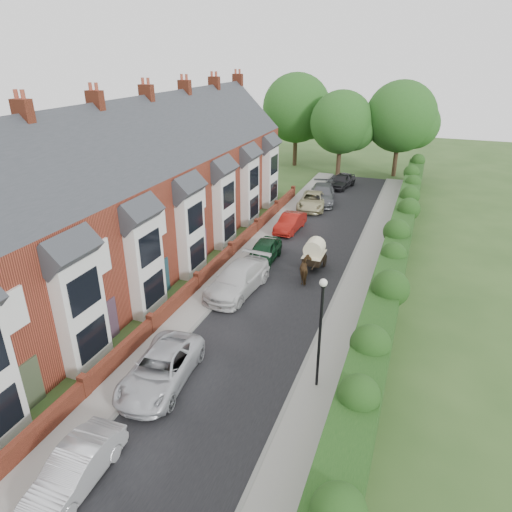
{
  "coord_description": "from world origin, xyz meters",
  "views": [
    {
      "loc": [
        6.45,
        -11.31,
        13.1
      ],
      "look_at": [
        -2.07,
        11.18,
        2.2
      ],
      "focal_mm": 32.0,
      "sensor_mm": 36.0,
      "label": 1
    }
  ],
  "objects_px": {
    "car_red": "(290,223)",
    "horse": "(306,270)",
    "car_grey": "(322,194)",
    "horse_cart": "(314,252)",
    "car_white": "(238,279)",
    "car_beige": "(313,201)",
    "car_silver_a": "(75,469)",
    "lamppost": "(321,321)",
    "car_silver_b": "(161,369)",
    "car_green": "(264,252)",
    "car_black": "(342,181)"
  },
  "relations": [
    {
      "from": "car_white",
      "to": "car_beige",
      "type": "height_order",
      "value": "car_white"
    },
    {
      "from": "car_silver_a",
      "to": "car_silver_b",
      "type": "distance_m",
      "value": 5.36
    },
    {
      "from": "lamppost",
      "to": "car_silver_b",
      "type": "distance_m",
      "value": 7.12
    },
    {
      "from": "car_silver_a",
      "to": "car_black",
      "type": "xyz_separation_m",
      "value": [
        1.23,
        38.46,
        0.08
      ]
    },
    {
      "from": "car_beige",
      "to": "car_silver_a",
      "type": "bearing_deg",
      "value": -94.68
    },
    {
      "from": "car_silver_a",
      "to": "car_grey",
      "type": "height_order",
      "value": "car_grey"
    },
    {
      "from": "car_silver_b",
      "to": "car_beige",
      "type": "bearing_deg",
      "value": 83.53
    },
    {
      "from": "car_beige",
      "to": "car_black",
      "type": "height_order",
      "value": "car_black"
    },
    {
      "from": "car_green",
      "to": "horse_cart",
      "type": "height_order",
      "value": "horse_cart"
    },
    {
      "from": "car_silver_a",
      "to": "horse_cart",
      "type": "height_order",
      "value": "horse_cart"
    },
    {
      "from": "lamppost",
      "to": "car_black",
      "type": "distance_m",
      "value": 31.5
    },
    {
      "from": "car_beige",
      "to": "car_green",
      "type": "bearing_deg",
      "value": -95.78
    },
    {
      "from": "horse_cart",
      "to": "car_white",
      "type": "bearing_deg",
      "value": -126.86
    },
    {
      "from": "car_white",
      "to": "car_black",
      "type": "bearing_deg",
      "value": 91.96
    },
    {
      "from": "car_white",
      "to": "horse_cart",
      "type": "xyz_separation_m",
      "value": [
        3.44,
        4.59,
        0.39
      ]
    },
    {
      "from": "horse",
      "to": "car_red",
      "type": "bearing_deg",
      "value": -86.75
    },
    {
      "from": "car_silver_a",
      "to": "car_beige",
      "type": "bearing_deg",
      "value": 87.46
    },
    {
      "from": "car_green",
      "to": "lamppost",
      "type": "bearing_deg",
      "value": -62.19
    },
    {
      "from": "car_grey",
      "to": "horse",
      "type": "height_order",
      "value": "car_grey"
    },
    {
      "from": "car_black",
      "to": "horse",
      "type": "distance_m",
      "value": 21.83
    },
    {
      "from": "car_white",
      "to": "horse",
      "type": "xyz_separation_m",
      "value": [
        3.44,
        2.67,
        -0.05
      ]
    },
    {
      "from": "car_black",
      "to": "horse",
      "type": "relative_size",
      "value": 2.43
    },
    {
      "from": "car_white",
      "to": "car_silver_b",
      "type": "bearing_deg",
      "value": -84.1
    },
    {
      "from": "horse",
      "to": "horse_cart",
      "type": "relative_size",
      "value": 0.62
    },
    {
      "from": "car_white",
      "to": "car_green",
      "type": "bearing_deg",
      "value": 95.24
    },
    {
      "from": "horse",
      "to": "horse_cart",
      "type": "height_order",
      "value": "horse_cart"
    },
    {
      "from": "lamppost",
      "to": "horse_cart",
      "type": "xyz_separation_m",
      "value": [
        -2.96,
        11.19,
        -2.1
      ]
    },
    {
      "from": "car_green",
      "to": "car_black",
      "type": "xyz_separation_m",
      "value": [
        1.4,
        19.92,
        0.02
      ]
    },
    {
      "from": "lamppost",
      "to": "car_black",
      "type": "bearing_deg",
      "value": 99.16
    },
    {
      "from": "lamppost",
      "to": "horse_cart",
      "type": "height_order",
      "value": "lamppost"
    },
    {
      "from": "car_beige",
      "to": "car_red",
      "type": "bearing_deg",
      "value": -97.08
    },
    {
      "from": "car_silver_b",
      "to": "car_black",
      "type": "relative_size",
      "value": 1.18
    },
    {
      "from": "car_beige",
      "to": "car_grey",
      "type": "relative_size",
      "value": 0.92
    },
    {
      "from": "lamppost",
      "to": "car_grey",
      "type": "xyz_separation_m",
      "value": [
        -5.75,
        25.4,
        -2.5
      ]
    },
    {
      "from": "car_silver_b",
      "to": "horse_cart",
      "type": "bearing_deg",
      "value": 69.81
    },
    {
      "from": "car_grey",
      "to": "car_white",
      "type": "bearing_deg",
      "value": -102.6
    },
    {
      "from": "lamppost",
      "to": "car_white",
      "type": "xyz_separation_m",
      "value": [
        -6.4,
        6.6,
        -2.5
      ]
    },
    {
      "from": "car_silver_b",
      "to": "car_white",
      "type": "distance_m",
      "value": 8.69
    },
    {
      "from": "car_grey",
      "to": "horse_cart",
      "type": "xyz_separation_m",
      "value": [
        2.8,
        -14.21,
        0.4
      ]
    },
    {
      "from": "car_silver_b",
      "to": "car_green",
      "type": "distance_m",
      "value": 13.17
    },
    {
      "from": "car_red",
      "to": "horse",
      "type": "relative_size",
      "value": 2.3
    },
    {
      "from": "car_white",
      "to": "car_grey",
      "type": "relative_size",
      "value": 1.0
    },
    {
      "from": "car_white",
      "to": "car_green",
      "type": "distance_m",
      "value": 4.48
    },
    {
      "from": "car_green",
      "to": "horse",
      "type": "height_order",
      "value": "horse"
    },
    {
      "from": "car_silver_a",
      "to": "horse",
      "type": "bearing_deg",
      "value": 76.59
    },
    {
      "from": "car_silver_b",
      "to": "car_black",
      "type": "xyz_separation_m",
      "value": [
        1.3,
        33.09,
        0.03
      ]
    },
    {
      "from": "car_white",
      "to": "car_beige",
      "type": "distance_m",
      "value": 16.8
    },
    {
      "from": "car_silver_a",
      "to": "car_grey",
      "type": "bearing_deg",
      "value": 86.83
    },
    {
      "from": "lamppost",
      "to": "car_white",
      "type": "relative_size",
      "value": 0.93
    },
    {
      "from": "lamppost",
      "to": "horse",
      "type": "relative_size",
      "value": 2.89
    }
  ]
}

